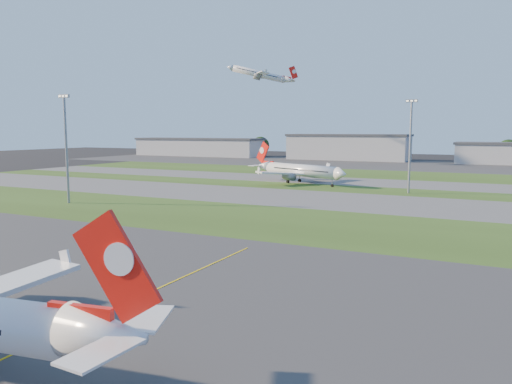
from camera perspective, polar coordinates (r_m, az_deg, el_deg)
The scene contains 19 objects.
ground at distance 54.36m, azimuth -21.12°, elevation -12.11°, with size 700.00×700.00×0.00m, color black.
apron_near at distance 54.36m, azimuth -21.12°, elevation -12.11°, with size 300.00×70.00×0.01m, color #333335.
grass_strip_a at distance 96.01m, azimuth 2.43°, elevation -3.39°, with size 300.00×34.00×0.01m, color #2D4416.
taxiway_a at distance 126.48m, azimuth 8.55°, elevation -0.93°, with size 300.00×32.00×0.01m, color #515154.
grass_strip_b at distance 150.28m, azimuth 11.50°, elevation 0.27°, with size 300.00×18.00×0.01m, color #2D4416.
taxiway_b at distance 171.50m, azimuth 13.41°, elevation 1.04°, with size 300.00×26.00×0.01m, color #515154.
grass_strip_c at distance 203.65m, azimuth 15.53°, elevation 1.90°, with size 300.00×40.00×0.01m, color #2D4416.
apron_far at distance 262.64m, azimuth 18.06°, elevation 2.91°, with size 400.00×80.00×0.01m, color #333335.
yellow_line at distance 50.94m, azimuth -17.22°, elevation -13.26°, with size 0.25×60.00×0.02m, color gold.
airliner_taxiing at distance 164.72m, azimuth 5.13°, elevation 2.45°, with size 36.24×30.87×12.11m.
airliner_departing at distance 270.01m, azimuth 0.40°, elevation 13.31°, with size 31.06×26.71×10.84m.
light_mast_west at distance 127.20m, azimuth -20.89°, elevation 5.43°, with size 3.20×0.70×25.80m.
light_mast_centre at distance 144.17m, azimuth 17.23°, elevation 5.71°, with size 3.20×0.70×25.80m.
hangar_far_west at distance 345.40m, azimuth -6.60°, elevation 5.14°, with size 91.80×23.00×12.20m.
hangar_west at distance 301.19m, azimuth 10.45°, elevation 5.08°, with size 71.40×23.00×15.20m.
tree_far_west at distance 379.02m, azimuth -10.61°, elevation 5.29°, with size 11.00×11.00×12.00m.
tree_west at distance 338.68m, azimuth 0.50°, elevation 5.32°, with size 12.10×12.10×13.20m.
tree_mid_west at distance 306.08m, azimuth 15.53°, elevation 4.64°, with size 9.90×9.90×10.80m.
tree_mid_east at distance 303.41m, azimuth 26.87°, elevation 4.30°, with size 11.55×11.55×12.60m.
Camera 1 is at (38.47, -34.22, 17.41)m, focal length 35.00 mm.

